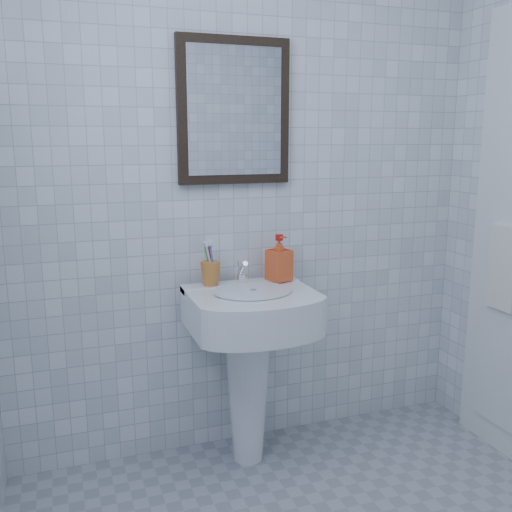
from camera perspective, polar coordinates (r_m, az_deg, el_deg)
name	(u,v)px	position (r m, az deg, el deg)	size (l,w,h in m)	color
wall_back	(248,181)	(2.58, -0.81, 7.55)	(2.20, 0.02, 2.50)	white
washbasin	(249,347)	(2.51, -0.67, -9.06)	(0.53, 0.39, 0.81)	white
faucet	(242,274)	(2.51, -1.40, -1.81)	(0.04, 0.10, 0.11)	white
toothbrush_cup	(211,273)	(2.49, -4.56, -1.75)	(0.09, 0.09, 0.10)	#C5722C
soap_dispenser	(279,258)	(2.56, 2.32, -0.18)	(0.09, 0.10, 0.21)	#DA4515
wall_mirror	(234,111)	(2.54, -2.21, 14.25)	(0.50, 0.04, 0.62)	black
towel_ring	(511,228)	(2.75, 24.11, 2.59)	(0.18, 0.18, 0.01)	white
hand_towel	(503,268)	(2.77, 23.50, -1.11)	(0.03, 0.16, 0.38)	white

